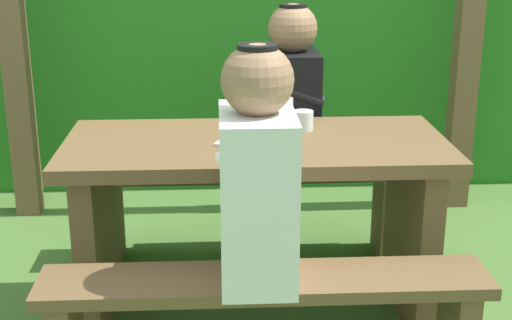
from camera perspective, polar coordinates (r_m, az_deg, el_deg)
name	(u,v)px	position (r m, az deg, el deg)	size (l,w,h in m)	color
ground_plane	(256,313)	(2.93, 0.00, -11.97)	(12.00, 12.00, 0.00)	#486D2F
pergola_post_left	(11,20)	(3.83, -18.67, 10.35)	(0.12, 0.12, 2.03)	brown
pergola_post_right	(470,17)	(3.91, 16.45, 10.70)	(0.12, 0.12, 2.03)	brown
picnic_table	(256,198)	(2.72, 0.00, -3.01)	(1.40, 0.64, 0.72)	brown
bench_near	(265,311)	(2.32, 0.70, -11.81)	(1.40, 0.24, 0.43)	brown
bench_far	(250,193)	(3.28, -0.48, -2.59)	(1.40, 0.24, 0.43)	brown
person_white_shirt	(257,175)	(2.13, 0.10, -1.15)	(0.25, 0.35, 0.72)	white
person_black_coat	(292,94)	(3.16, 2.83, 5.18)	(0.25, 0.35, 0.72)	black
drinking_glass	(303,120)	(2.78, 3.74, 3.12)	(0.08, 0.08, 0.08)	silver
bottle_left	(285,120)	(2.56, 2.28, 3.18)	(0.06, 0.06, 0.24)	silver
cell_phone	(231,141)	(2.62, -2.00, 1.51)	(0.07, 0.14, 0.01)	silver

